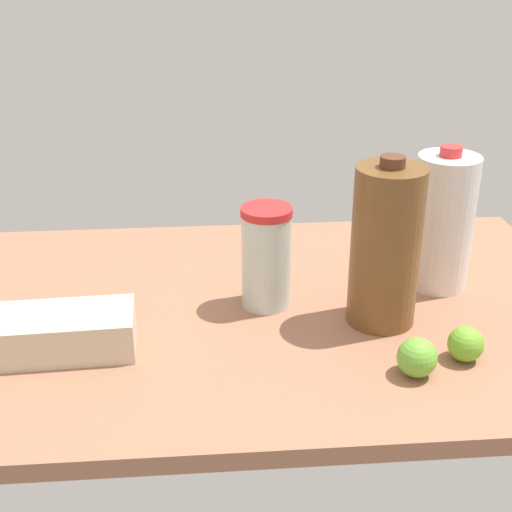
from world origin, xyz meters
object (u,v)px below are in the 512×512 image
(tumbler_cup, at_px, (266,257))
(lime_beside_bowl, at_px, (466,344))
(lemon_far_back, at_px, (437,232))
(egg_carton, at_px, (25,335))
(milk_jug, at_px, (443,222))
(lime_near_front, at_px, (417,357))
(chocolate_milk_jug, at_px, (386,246))

(tumbler_cup, xyz_separation_m, lime_beside_bowl, (-0.29, 0.20, -0.06))
(tumbler_cup, bearing_deg, lemon_far_back, -151.10)
(egg_carton, xyz_separation_m, lemon_far_back, (-0.76, -0.34, 0.01))
(milk_jug, bearing_deg, tumbler_cup, 8.97)
(lime_near_front, bearing_deg, lemon_far_back, -110.96)
(lime_near_front, relative_size, lime_beside_bowl, 1.08)
(egg_carton, relative_size, lime_near_front, 5.59)
(lemon_far_back, relative_size, lime_near_front, 1.28)
(egg_carton, bearing_deg, chocolate_milk_jug, -176.99)
(milk_jug, bearing_deg, egg_carton, 14.23)
(tumbler_cup, distance_m, lime_near_front, 0.32)
(tumbler_cup, distance_m, milk_jug, 0.33)
(egg_carton, xyz_separation_m, lime_beside_bowl, (-0.68, 0.07, -0.01))
(tumbler_cup, height_order, lime_near_front, tumbler_cup)
(milk_jug, height_order, lime_near_front, milk_jug)
(egg_carton, distance_m, milk_jug, 0.74)
(lemon_far_back, distance_m, lime_beside_bowl, 0.42)
(chocolate_milk_jug, distance_m, lime_near_front, 0.20)
(egg_carton, height_order, lime_beside_bowl, egg_carton)
(chocolate_milk_jug, height_order, lemon_far_back, chocolate_milk_jug)
(lemon_far_back, height_order, lime_beside_bowl, lemon_far_back)
(tumbler_cup, xyz_separation_m, milk_jug, (-0.33, -0.05, 0.03))
(lemon_far_back, relative_size, lime_beside_bowl, 1.38)
(tumbler_cup, height_order, milk_jug, milk_jug)
(egg_carton, height_order, chocolate_milk_jug, chocolate_milk_jug)
(egg_carton, xyz_separation_m, chocolate_milk_jug, (-0.58, -0.06, 0.10))
(chocolate_milk_jug, relative_size, lime_beside_bowl, 5.20)
(milk_jug, relative_size, lemon_far_back, 3.46)
(chocolate_milk_jug, distance_m, lemon_far_back, 0.35)
(lime_near_front, distance_m, lime_beside_bowl, 0.09)
(tumbler_cup, relative_size, chocolate_milk_jug, 0.63)
(chocolate_milk_jug, bearing_deg, egg_carton, 5.83)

